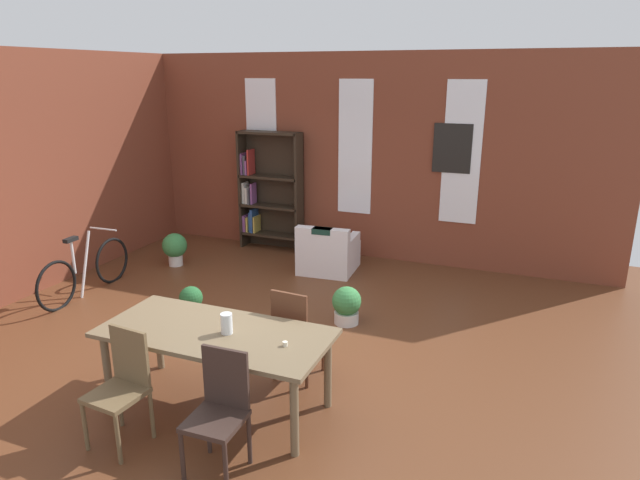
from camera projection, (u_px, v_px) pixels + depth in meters
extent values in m
plane|color=brown|center=(252.00, 349.00, 6.06)|extent=(9.16, 9.16, 0.00)
cube|color=brown|center=(356.00, 158.00, 8.77)|extent=(8.05, 0.12, 3.21)
cube|color=white|center=(262.00, 143.00, 9.24)|extent=(0.55, 0.02, 2.09)
cube|color=white|center=(355.00, 148.00, 8.66)|extent=(0.55, 0.02, 2.09)
cube|color=white|center=(462.00, 153.00, 8.07)|extent=(0.55, 0.02, 2.09)
cube|color=brown|center=(215.00, 333.00, 4.81)|extent=(2.03, 0.92, 0.04)
cylinder|color=brown|center=(107.00, 371.00, 4.93)|extent=(0.07, 0.07, 0.71)
cylinder|color=brown|center=(294.00, 416.00, 4.27)|extent=(0.07, 0.07, 0.71)
cylinder|color=brown|center=(158.00, 336.00, 5.57)|extent=(0.07, 0.07, 0.71)
cylinder|color=brown|center=(328.00, 371.00, 4.92)|extent=(0.07, 0.07, 0.71)
cylinder|color=silver|center=(227.00, 323.00, 4.74)|extent=(0.10, 0.10, 0.18)
cylinder|color=silver|center=(285.00, 344.00, 4.53)|extent=(0.04, 0.04, 0.04)
cube|color=#56301F|center=(299.00, 334.00, 5.41)|extent=(0.43, 0.43, 0.04)
cube|color=#56301F|center=(289.00, 318.00, 5.17)|extent=(0.38, 0.06, 0.50)
cylinder|color=#56301F|center=(323.00, 351.00, 5.55)|extent=(0.04, 0.04, 0.43)
cylinder|color=#56301F|center=(292.00, 344.00, 5.71)|extent=(0.04, 0.04, 0.43)
cylinder|color=#56301F|center=(307.00, 368.00, 5.24)|extent=(0.04, 0.04, 0.43)
cylinder|color=#56301F|center=(274.00, 359.00, 5.40)|extent=(0.04, 0.04, 0.43)
cube|color=#33241E|center=(215.00, 421.00, 4.05)|extent=(0.41, 0.41, 0.04)
cube|color=#33241E|center=(226.00, 378.00, 4.15)|extent=(0.38, 0.04, 0.50)
cylinder|color=#33241E|center=(182.00, 457.00, 4.02)|extent=(0.04, 0.04, 0.43)
cylinder|color=#33241E|center=(226.00, 469.00, 3.90)|extent=(0.04, 0.04, 0.43)
cylinder|color=#33241E|center=(209.00, 429.00, 4.34)|extent=(0.04, 0.04, 0.43)
cylinder|color=#33241E|center=(249.00, 439.00, 4.22)|extent=(0.04, 0.04, 0.43)
cube|color=brown|center=(116.00, 395.00, 4.38)|extent=(0.44, 0.44, 0.04)
cube|color=brown|center=(130.00, 357.00, 4.46)|extent=(0.38, 0.06, 0.50)
cylinder|color=brown|center=(85.00, 427.00, 4.37)|extent=(0.04, 0.04, 0.43)
cylinder|color=brown|center=(118.00, 440.00, 4.22)|extent=(0.04, 0.04, 0.43)
cylinder|color=brown|center=(120.00, 403.00, 4.68)|extent=(0.04, 0.04, 0.43)
cylinder|color=brown|center=(152.00, 415.00, 4.52)|extent=(0.04, 0.04, 0.43)
cube|color=#2D2319|center=(243.00, 189.00, 9.40)|extent=(0.04, 0.30, 1.98)
cube|color=#2D2319|center=(299.00, 194.00, 9.03)|extent=(0.04, 0.30, 1.98)
cube|color=#2D2319|center=(274.00, 190.00, 9.35)|extent=(1.09, 0.01, 1.98)
cube|color=#2D2319|center=(272.00, 234.00, 9.43)|extent=(1.05, 0.30, 0.04)
cube|color=#8C4C8C|center=(247.00, 223.00, 9.56)|extent=(0.05, 0.22, 0.28)
cube|color=gold|center=(250.00, 224.00, 9.54)|extent=(0.03, 0.22, 0.25)
cube|color=#284C8C|center=(252.00, 222.00, 9.51)|extent=(0.04, 0.18, 0.34)
cube|color=#284C8C|center=(254.00, 220.00, 9.49)|extent=(0.04, 0.24, 0.41)
cube|color=gold|center=(257.00, 224.00, 9.49)|extent=(0.03, 0.24, 0.28)
cube|color=#2D2319|center=(271.00, 206.00, 9.29)|extent=(1.05, 0.30, 0.04)
cube|color=white|center=(245.00, 193.00, 9.40)|extent=(0.04, 0.17, 0.35)
cube|color=white|center=(249.00, 195.00, 9.39)|extent=(0.05, 0.20, 0.27)
cube|color=#4C4C51|center=(251.00, 195.00, 9.38)|extent=(0.03, 0.24, 0.28)
cube|color=#8C4C8C|center=(253.00, 193.00, 9.35)|extent=(0.03, 0.17, 0.35)
cube|color=#2D2319|center=(270.00, 177.00, 9.15)|extent=(1.05, 0.30, 0.04)
cube|color=#8C4C8C|center=(244.00, 164.00, 9.26)|extent=(0.03, 0.20, 0.35)
cube|color=#4C4C51|center=(246.00, 165.00, 9.25)|extent=(0.04, 0.17, 0.31)
cube|color=#8C4C8C|center=(249.00, 167.00, 9.25)|extent=(0.03, 0.22, 0.24)
cube|color=#B22D28|center=(251.00, 162.00, 9.20)|extent=(0.03, 0.23, 0.42)
cube|color=#2D2319|center=(269.00, 133.00, 8.93)|extent=(1.05, 0.30, 0.04)
cube|color=silver|center=(329.00, 258.00, 8.41)|extent=(0.85, 0.85, 0.40)
cube|color=silver|center=(322.00, 240.00, 8.01)|extent=(0.81, 0.21, 0.35)
cube|color=silver|center=(351.00, 242.00, 8.23)|extent=(0.17, 0.73, 0.15)
cube|color=silver|center=(308.00, 238.00, 8.43)|extent=(0.17, 0.73, 0.15)
cube|color=#19382D|center=(322.00, 231.00, 7.97)|extent=(0.29, 0.19, 0.08)
torus|color=black|center=(56.00, 286.00, 6.99)|extent=(0.07, 0.66, 0.66)
torus|color=black|center=(112.00, 261.00, 7.93)|extent=(0.07, 0.66, 0.66)
cylinder|color=silver|center=(85.00, 266.00, 7.43)|extent=(0.05, 0.33, 0.91)
cylinder|color=silver|center=(73.00, 257.00, 7.21)|extent=(0.04, 0.04, 0.45)
cube|color=black|center=(71.00, 240.00, 7.14)|extent=(0.09, 0.20, 0.05)
cylinder|color=silver|center=(103.00, 229.00, 7.69)|extent=(0.44, 0.04, 0.02)
cylinder|color=silver|center=(176.00, 260.00, 8.65)|extent=(0.22, 0.22, 0.17)
sphere|color=#387F42|center=(175.00, 245.00, 8.58)|extent=(0.38, 0.38, 0.38)
cylinder|color=silver|center=(192.00, 313.00, 6.74)|extent=(0.20, 0.20, 0.18)
sphere|color=#235B2D|center=(191.00, 298.00, 6.68)|extent=(0.29, 0.29, 0.29)
cylinder|color=silver|center=(346.00, 317.00, 6.65)|extent=(0.29, 0.29, 0.15)
sphere|color=#387F42|center=(347.00, 301.00, 6.59)|extent=(0.35, 0.35, 0.35)
cube|color=black|center=(452.00, 148.00, 8.10)|extent=(0.56, 0.03, 0.72)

